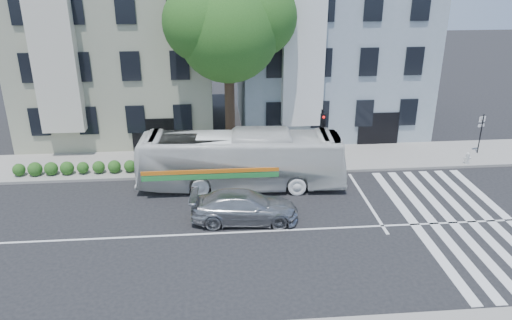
{
  "coord_description": "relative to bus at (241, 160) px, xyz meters",
  "views": [
    {
      "loc": [
        -0.91,
        -19.07,
        11.35
      ],
      "look_at": [
        0.98,
        2.48,
        2.4
      ],
      "focal_mm": 35.0,
      "sensor_mm": 36.0,
      "label": 1
    }
  ],
  "objects": [
    {
      "name": "traffic_signal",
      "position": [
        4.44,
        1.18,
        0.9
      ],
      "size": [
        0.39,
        0.51,
        3.7
      ],
      "rotation": [
        0.0,
        0.0,
        0.2
      ],
      "color": "black",
      "rests_on": "ground"
    },
    {
      "name": "bus",
      "position": [
        0.0,
        0.0,
        0.0
      ],
      "size": [
        3.22,
        10.85,
        2.98
      ],
      "primitive_type": "imported",
      "rotation": [
        0.0,
        0.0,
        1.5
      ],
      "color": "silver",
      "rests_on": "ground"
    },
    {
      "name": "hedge",
      "position": [
        -7.76,
        2.04,
        -0.99
      ],
      "size": [
        8.52,
        1.01,
        0.7
      ],
      "primitive_type": null,
      "rotation": [
        0.0,
        0.0,
        -0.02
      ],
      "color": "#215F1F",
      "rests_on": "sidewalk_far"
    },
    {
      "name": "building_right",
      "position": [
        6.59,
        10.24,
        4.01
      ],
      "size": [
        12.0,
        10.0,
        11.0
      ],
      "primitive_type": "cube",
      "color": "#8A9CA4",
      "rests_on": "ground"
    },
    {
      "name": "sidewalk_far",
      "position": [
        -0.41,
        3.24,
        -1.42
      ],
      "size": [
        80.0,
        4.0,
        0.15
      ],
      "primitive_type": "cube",
      "color": "gray",
      "rests_on": "ground"
    },
    {
      "name": "sedan",
      "position": [
        -0.08,
        -3.71,
        -0.78
      ],
      "size": [
        2.28,
        5.0,
        1.42
      ],
      "primitive_type": "imported",
      "rotation": [
        0.0,
        0.0,
        1.51
      ],
      "color": "#A4A6AB",
      "rests_on": "ground"
    },
    {
      "name": "fire_hydrant",
      "position": [
        13.12,
        1.54,
        -0.99
      ],
      "size": [
        0.39,
        0.22,
        0.69
      ],
      "rotation": [
        0.0,
        0.0,
        -0.18
      ],
      "color": "silver",
      "rests_on": "sidewalk_far"
    },
    {
      "name": "ground",
      "position": [
        -0.41,
        -4.76,
        -1.49
      ],
      "size": [
        120.0,
        120.0,
        0.0
      ],
      "primitive_type": "plane",
      "color": "black",
      "rests_on": "ground"
    },
    {
      "name": "far_sign_pole",
      "position": [
        14.59,
        3.16,
        0.22
      ],
      "size": [
        0.44,
        0.21,
        2.45
      ],
      "rotation": [
        0.0,
        0.0,
        0.26
      ],
      "color": "black",
      "rests_on": "sidewalk_far"
    },
    {
      "name": "building_left",
      "position": [
        -7.41,
        10.24,
        4.01
      ],
      "size": [
        12.0,
        10.0,
        11.0
      ],
      "primitive_type": "cube",
      "color": "#999A81",
      "rests_on": "ground"
    },
    {
      "name": "street_tree",
      "position": [
        -0.35,
        3.97,
        6.34
      ],
      "size": [
        7.3,
        5.9,
        11.1
      ],
      "color": "#2D2116",
      "rests_on": "ground"
    }
  ]
}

